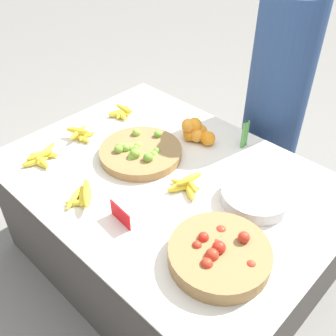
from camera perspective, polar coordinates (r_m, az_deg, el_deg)
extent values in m
plane|color=gray|center=(2.34, 0.00, -13.24)|extent=(12.00, 12.00, 0.00)
cube|color=#4C4742|center=(2.10, 0.00, -7.99)|extent=(1.52, 1.12, 0.63)
cube|color=silver|center=(1.88, 0.00, -1.33)|extent=(1.59, 1.16, 0.01)
cylinder|color=olive|center=(1.99, -4.00, 2.27)|extent=(0.42, 0.42, 0.05)
sphere|color=#6BA333|center=(2.02, -6.97, 2.91)|extent=(0.05, 0.05, 0.05)
sphere|color=#7AB238|center=(1.98, -6.12, 2.88)|extent=(0.04, 0.04, 0.04)
sphere|color=#89BC42|center=(2.08, -4.61, 5.14)|extent=(0.04, 0.04, 0.04)
sphere|color=#7AB238|center=(1.99, -5.53, 2.87)|extent=(0.05, 0.05, 0.05)
sphere|color=#89BC42|center=(1.93, -5.19, 1.62)|extent=(0.05, 0.05, 0.05)
sphere|color=#7AB238|center=(1.97, -7.18, 2.70)|extent=(0.05, 0.05, 0.05)
sphere|color=#6BA333|center=(2.06, -1.50, 4.90)|extent=(0.04, 0.04, 0.04)
sphere|color=#7AB238|center=(1.92, -4.82, 2.10)|extent=(0.05, 0.05, 0.05)
sphere|color=#89BC42|center=(2.01, -4.29, 3.19)|extent=(0.05, 0.05, 0.05)
sphere|color=#6BA333|center=(1.90, -2.91, 1.53)|extent=(0.05, 0.05, 0.05)
sphere|color=#6BA333|center=(1.98, -4.87, 2.66)|extent=(0.05, 0.05, 0.05)
sphere|color=#6BA333|center=(1.97, -1.64, 2.37)|extent=(0.04, 0.04, 0.04)
sphere|color=#6BA333|center=(2.01, -6.30, 2.35)|extent=(0.04, 0.04, 0.04)
sphere|color=#89BC42|center=(1.93, -5.50, 0.91)|extent=(0.04, 0.04, 0.04)
sphere|color=#7AB238|center=(1.95, -2.11, 1.88)|extent=(0.05, 0.05, 0.05)
cylinder|color=olive|center=(1.52, 7.47, -12.39)|extent=(0.39, 0.39, 0.07)
sphere|color=red|center=(1.46, 6.43, -12.44)|extent=(0.05, 0.05, 0.05)
sphere|color=red|center=(1.49, 4.22, -11.17)|extent=(0.04, 0.04, 0.04)
sphere|color=red|center=(1.47, 11.93, -13.68)|extent=(0.04, 0.04, 0.04)
sphere|color=red|center=(1.57, 9.78, -10.96)|extent=(0.04, 0.04, 0.04)
sphere|color=red|center=(1.57, 7.66, -9.16)|extent=(0.05, 0.05, 0.05)
sphere|color=red|center=(1.50, 6.69, -12.67)|extent=(0.05, 0.05, 0.05)
sphere|color=red|center=(1.53, 7.01, -10.86)|extent=(0.04, 0.04, 0.04)
sphere|color=red|center=(1.51, 5.16, -10.00)|extent=(0.04, 0.04, 0.04)
sphere|color=red|center=(1.44, 5.64, -13.71)|extent=(0.05, 0.05, 0.05)
sphere|color=red|center=(1.51, 7.55, -12.39)|extent=(0.05, 0.05, 0.05)
sphere|color=red|center=(1.48, 7.39, -11.37)|extent=(0.05, 0.05, 0.05)
sphere|color=red|center=(1.55, 7.58, -10.37)|extent=(0.05, 0.05, 0.05)
sphere|color=red|center=(1.54, 12.02, -11.50)|extent=(0.04, 0.04, 0.04)
sphere|color=red|center=(1.53, 5.97, -12.55)|extent=(0.04, 0.04, 0.04)
sphere|color=red|center=(1.56, 4.32, -10.73)|extent=(0.04, 0.04, 0.04)
sphere|color=red|center=(1.60, 7.19, -9.08)|extent=(0.04, 0.04, 0.04)
sphere|color=red|center=(1.52, 10.96, -9.84)|extent=(0.05, 0.05, 0.05)
sphere|color=red|center=(1.43, 6.95, -16.14)|extent=(0.05, 0.05, 0.05)
sphere|color=orange|center=(2.09, 4.20, 4.85)|extent=(0.08, 0.08, 0.08)
sphere|color=orange|center=(2.16, 3.82, 5.86)|extent=(0.07, 0.07, 0.07)
sphere|color=orange|center=(2.11, 3.24, 5.22)|extent=(0.08, 0.08, 0.08)
sphere|color=orange|center=(2.10, 3.17, 4.86)|extent=(0.07, 0.07, 0.07)
sphere|color=orange|center=(2.12, 4.01, 5.27)|extent=(0.08, 0.08, 0.08)
sphere|color=orange|center=(2.12, 4.63, 5.24)|extent=(0.08, 0.08, 0.08)
sphere|color=orange|center=(2.07, 5.83, 4.29)|extent=(0.08, 0.08, 0.08)
sphere|color=orange|center=(2.08, 3.87, 6.29)|extent=(0.08, 0.08, 0.08)
sphere|color=orange|center=(2.07, 2.97, 6.19)|extent=(0.08, 0.08, 0.08)
cylinder|color=#B7B7BF|center=(1.77, 12.63, -3.99)|extent=(0.31, 0.31, 0.06)
cube|color=red|center=(1.64, -6.93, -6.77)|extent=(0.13, 0.02, 0.08)
cylinder|color=#4C8E42|center=(2.07, 11.17, 4.84)|extent=(0.01, 0.01, 0.15)
cylinder|color=#4C8E42|center=(2.07, 11.07, 4.88)|extent=(0.01, 0.01, 0.15)
cylinder|color=#4C8E42|center=(2.06, 10.78, 4.60)|extent=(0.01, 0.01, 0.15)
cylinder|color=#428438|center=(2.06, 11.00, 4.67)|extent=(0.01, 0.01, 0.15)
cylinder|color=#428438|center=(2.08, 11.41, 4.99)|extent=(0.01, 0.01, 0.15)
cylinder|color=#428438|center=(2.08, 11.14, 4.93)|extent=(0.01, 0.01, 0.15)
ellipsoid|color=yellow|center=(2.32, -6.81, 7.67)|extent=(0.12, 0.06, 0.03)
ellipsoid|color=yellow|center=(2.34, -7.26, 7.90)|extent=(0.09, 0.12, 0.04)
ellipsoid|color=yellow|center=(2.33, -7.01, 7.78)|extent=(0.10, 0.13, 0.03)
ellipsoid|color=yellow|center=(2.35, -6.62, 8.08)|extent=(0.09, 0.15, 0.03)
ellipsoid|color=yellow|center=(2.34, -6.21, 8.52)|extent=(0.12, 0.04, 0.03)
ellipsoid|color=yellow|center=(2.35, -6.61, 8.61)|extent=(0.12, 0.03, 0.03)
ellipsoid|color=yellow|center=(2.04, -17.93, 0.95)|extent=(0.14, 0.05, 0.04)
ellipsoid|color=yellow|center=(2.05, -18.55, 0.98)|extent=(0.12, 0.03, 0.03)
ellipsoid|color=yellow|center=(2.05, -18.76, 0.87)|extent=(0.07, 0.13, 0.03)
ellipsoid|color=yellow|center=(2.08, -17.51, 1.82)|extent=(0.13, 0.12, 0.03)
ellipsoid|color=yellow|center=(2.07, -17.31, 2.37)|extent=(0.09, 0.16, 0.03)
ellipsoid|color=yellow|center=(2.05, -18.10, 1.84)|extent=(0.06, 0.14, 0.03)
ellipsoid|color=yellow|center=(1.81, 2.55, -2.39)|extent=(0.15, 0.07, 0.03)
ellipsoid|color=yellow|center=(1.81, 1.98, -2.35)|extent=(0.06, 0.14, 0.03)
ellipsoid|color=yellow|center=(1.79, 1.93, -2.80)|extent=(0.09, 0.14, 0.03)
ellipsoid|color=yellow|center=(1.78, 3.18, -3.16)|extent=(0.14, 0.11, 0.04)
ellipsoid|color=yellow|center=(1.78, 3.38, -2.46)|extent=(0.12, 0.07, 0.03)
ellipsoid|color=yellow|center=(1.79, 3.13, -1.59)|extent=(0.06, 0.15, 0.03)
ellipsoid|color=yellow|center=(1.77, -12.97, -4.95)|extent=(0.10, 0.10, 0.03)
ellipsoid|color=yellow|center=(1.80, -13.38, -4.14)|extent=(0.10, 0.15, 0.03)
ellipsoid|color=yellow|center=(1.79, -12.29, -3.97)|extent=(0.12, 0.11, 0.03)
ellipsoid|color=yellow|center=(1.78, -11.62, -3.14)|extent=(0.15, 0.11, 0.03)
ellipsoid|color=yellow|center=(1.75, -11.74, -3.92)|extent=(0.14, 0.12, 0.03)
ellipsoid|color=yellow|center=(2.18, -11.94, 4.66)|extent=(0.06, 0.12, 0.03)
ellipsoid|color=yellow|center=(2.19, -12.40, 4.83)|extent=(0.12, 0.11, 0.03)
ellipsoid|color=yellow|center=(2.16, -12.49, 4.30)|extent=(0.13, 0.04, 0.03)
ellipsoid|color=yellow|center=(2.17, -13.01, 5.31)|extent=(0.13, 0.09, 0.03)
ellipsoid|color=yellow|center=(2.17, -12.90, 5.07)|extent=(0.07, 0.14, 0.03)
cylinder|color=navy|center=(2.42, 15.19, 8.19)|extent=(0.35, 0.35, 1.33)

